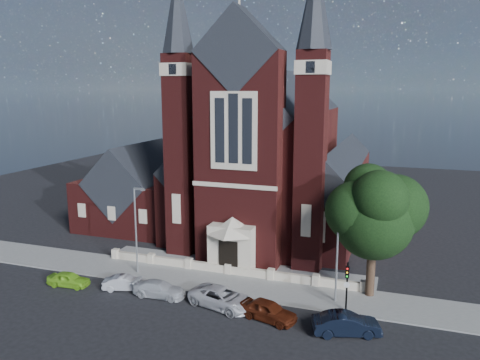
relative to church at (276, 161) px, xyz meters
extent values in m
plane|color=black|center=(0.00, -7.94, -8.19)|extent=(120.00, 120.00, 0.00)
cube|color=slate|center=(0.00, -18.44, -8.19)|extent=(60.00, 5.00, 0.12)
cube|color=slate|center=(0.00, -14.44, -8.19)|extent=(26.00, 3.00, 0.14)
cube|color=#B8AA92|center=(0.00, -16.44, -8.19)|extent=(24.00, 0.40, 0.90)
cube|color=#461312|center=(0.00, 2.06, -1.19)|extent=(10.00, 30.00, 14.00)
cube|color=black|center=(0.00, 2.06, 5.81)|extent=(10.00, 30.20, 10.00)
cube|color=#461312|center=(-7.50, 1.06, -4.19)|extent=(5.00, 26.00, 8.00)
cube|color=#461312|center=(7.50, 1.06, -4.19)|extent=(5.00, 26.00, 8.00)
cube|color=black|center=(-7.50, 1.06, -0.19)|extent=(5.01, 26.20, 5.01)
cube|color=black|center=(7.50, 1.06, -0.19)|extent=(5.01, 26.20, 5.01)
cube|color=#461312|center=(0.00, -13.44, 1.81)|extent=(8.00, 3.00, 20.00)
cube|color=black|center=(0.00, -13.44, 11.81)|extent=(8.00, 3.20, 8.00)
cube|color=#B8AA92|center=(0.00, -14.99, 4.81)|extent=(4.40, 0.15, 7.00)
cube|color=black|center=(0.00, -15.06, 5.01)|extent=(0.90, 0.08, 6.20)
cube|color=#B8AA92|center=(0.00, -15.44, -5.99)|extent=(4.20, 2.00, 4.40)
cube|color=black|center=(0.00, -16.49, -6.59)|extent=(1.80, 0.12, 3.20)
cone|color=#B8AA92|center=(0.00, -15.44, -3.79)|extent=(4.60, 4.60, 1.60)
cube|color=#461312|center=(-6.50, -12.44, 1.81)|extent=(2.60, 2.60, 20.00)
cube|color=#B8AA92|center=(-6.50, -12.44, 10.31)|extent=(2.80, 2.80, 1.20)
cone|color=black|center=(-6.50, -12.44, 15.81)|extent=(3.20, 3.20, 8.00)
cube|color=#461312|center=(6.50, -12.44, 1.81)|extent=(2.60, 2.60, 20.00)
cube|color=#B8AA92|center=(6.50, -12.44, 10.31)|extent=(2.80, 2.80, 1.20)
cone|color=black|center=(6.50, -12.44, 15.81)|extent=(3.20, 3.20, 8.00)
cube|color=#461312|center=(-16.00, -4.94, -5.19)|extent=(12.00, 12.00, 6.00)
cube|color=black|center=(-16.00, -4.94, -2.19)|extent=(8.49, 12.20, 8.49)
cylinder|color=black|center=(12.50, -16.94, -5.69)|extent=(0.70, 0.70, 5.00)
sphere|color=black|center=(12.50, -16.94, -1.69)|extent=(6.40, 6.40, 6.40)
sphere|color=black|center=(12.90, -18.14, 0.31)|extent=(4.40, 4.40, 4.40)
cylinder|color=gray|center=(-8.00, -18.94, -4.19)|extent=(0.16, 0.16, 8.00)
cube|color=gray|center=(-7.50, -18.94, -0.19)|extent=(1.00, 0.15, 0.18)
cube|color=gray|center=(-7.10, -18.94, -0.27)|extent=(0.35, 0.22, 0.12)
cylinder|color=gray|center=(10.00, -18.94, -4.19)|extent=(0.16, 0.16, 8.00)
cube|color=gray|center=(10.50, -18.94, -0.19)|extent=(1.00, 0.15, 0.18)
cube|color=gray|center=(10.90, -18.94, -0.27)|extent=(0.35, 0.22, 0.12)
cylinder|color=black|center=(11.00, -20.44, -6.19)|extent=(0.14, 0.14, 4.00)
cube|color=black|center=(11.00, -20.59, -4.89)|extent=(0.28, 0.22, 0.90)
sphere|color=red|center=(11.00, -20.72, -4.59)|extent=(0.14, 0.14, 0.14)
sphere|color=#CC8C0C|center=(11.00, -20.72, -4.89)|extent=(0.14, 0.14, 0.14)
sphere|color=#0C9919|center=(11.00, -20.72, -5.19)|extent=(0.14, 0.14, 0.14)
imported|color=#7FC527|center=(-12.09, -23.35, -7.56)|extent=(3.79, 1.81, 1.25)
imported|color=#A0A2A8|center=(-7.08, -22.40, -7.58)|extent=(3.92, 2.45, 1.22)
imported|color=silver|center=(-3.72, -22.62, -7.55)|extent=(4.47, 1.94, 1.28)
imported|color=silver|center=(1.80, -22.67, -7.43)|extent=(5.91, 3.84, 1.51)
imported|color=#4C1B0D|center=(5.74, -23.52, -7.44)|extent=(4.66, 2.85, 1.48)
imported|color=black|center=(11.40, -23.76, -7.42)|extent=(4.94, 3.02, 1.54)
camera|label=1|loc=(14.17, -54.20, 8.48)|focal=35.00mm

